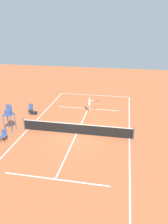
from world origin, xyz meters
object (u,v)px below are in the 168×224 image
(umpire_chair, at_px, (9,114))
(courtside_chair_mid, at_px, (31,108))
(courtside_chair_far, at_px, (4,135))
(equipment_bag, at_px, (33,113))
(player_serving, at_px, (90,103))
(tennis_ball, at_px, (98,120))

(umpire_chair, xyz_separation_m, courtside_chair_mid, (-0.06, -4.29, -1.07))
(umpire_chair, bearing_deg, courtside_chair_far, 102.27)
(umpire_chair, xyz_separation_m, equipment_bag, (-0.52, -3.89, -1.46))
(player_serving, height_order, courtside_chair_far, player_serving)
(equipment_bag, bearing_deg, tennis_ball, 178.33)
(player_serving, xyz_separation_m, equipment_bag, (5.73, 1.85, -0.83))
(umpire_chair, height_order, equipment_bag, umpire_chair)
(courtside_chair_mid, relative_size, courtside_chair_far, 1.00)
(courtside_chair_mid, distance_m, equipment_bag, 0.72)
(courtside_chair_mid, bearing_deg, equipment_bag, 138.18)
(umpire_chair, distance_m, equipment_bag, 4.18)
(courtside_chair_mid, bearing_deg, player_serving, -166.92)
(player_serving, relative_size, courtside_chair_far, 1.73)
(tennis_ball, height_order, courtside_chair_mid, courtside_chair_mid)
(courtside_chair_far, xyz_separation_m, equipment_bag, (-0.13, -5.70, -0.38))
(tennis_ball, xyz_separation_m, umpire_chair, (7.45, 3.68, 1.57))
(courtside_chair_far, bearing_deg, tennis_ball, -142.08)
(tennis_ball, xyz_separation_m, courtside_chair_far, (7.06, 5.50, 0.50))
(umpire_chair, bearing_deg, equipment_bag, -97.62)
(tennis_ball, height_order, courtside_chair_far, courtside_chair_far)
(player_serving, height_order, tennis_ball, player_serving)
(courtside_chair_mid, bearing_deg, tennis_ball, 175.28)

